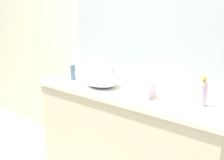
{
  "coord_description": "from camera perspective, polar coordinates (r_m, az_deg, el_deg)",
  "views": [
    {
      "loc": [
        1.17,
        -1.23,
        1.56
      ],
      "look_at": [
        -0.09,
        0.42,
        1.0
      ],
      "focal_mm": 38.93,
      "sensor_mm": 36.0,
      "label": 1
    }
  ],
  "objects": [
    {
      "name": "tissue_box",
      "position": [
        1.95,
        8.03,
        -2.02
      ],
      "size": [
        0.13,
        0.13,
        0.17
      ],
      "color": "silver",
      "rests_on": "vanity_counter"
    },
    {
      "name": "faucet",
      "position": [
        2.33,
        -0.09,
        1.8
      ],
      "size": [
        0.03,
        0.14,
        0.17
      ],
      "color": "silver",
      "rests_on": "vanity_counter"
    },
    {
      "name": "vanity_counter",
      "position": [
        2.3,
        2.81,
        -13.41
      ],
      "size": [
        1.78,
        0.51,
        0.92
      ],
      "color": "beige",
      "rests_on": "ground"
    },
    {
      "name": "sink_basin",
      "position": [
        2.23,
        -2.56,
        -0.03
      ],
      "size": [
        0.35,
        0.29,
        0.12
      ],
      "primitive_type": "ellipsoid",
      "color": "silver",
      "rests_on": "vanity_counter"
    },
    {
      "name": "soap_dispenser",
      "position": [
        1.87,
        20.53,
        -2.83
      ],
      "size": [
        0.06,
        0.06,
        0.23
      ],
      "color": "#C6ADD1",
      "rests_on": "vanity_counter"
    },
    {
      "name": "wall_mirror_panel",
      "position": [
        2.24,
        6.91,
        10.49
      ],
      "size": [
        1.59,
        0.01,
        0.93
      ],
      "primitive_type": "cube",
      "color": "#B2BCC6",
      "rests_on": "vanity_counter"
    },
    {
      "name": "lotion_bottle",
      "position": [
        2.48,
        -9.18,
        1.94
      ],
      "size": [
        0.05,
        0.05,
        0.17
      ],
      "color": "slate",
      "rests_on": "vanity_counter"
    },
    {
      "name": "candle_jar",
      "position": [
        1.9,
        12.49,
        -4.5
      ],
      "size": [
        0.04,
        0.04,
        0.03
      ],
      "primitive_type": "cylinder",
      "color": "silver",
      "rests_on": "vanity_counter"
    },
    {
      "name": "bathroom_wall_rear",
      "position": [
        2.3,
        6.69,
        8.58
      ],
      "size": [
        6.0,
        0.06,
        2.6
      ],
      "primitive_type": "cube",
      "color": "silver",
      "rests_on": "ground"
    }
  ]
}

